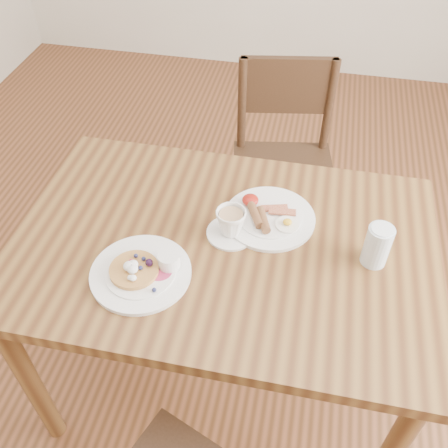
% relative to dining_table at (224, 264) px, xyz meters
% --- Properties ---
extents(ground, '(5.00, 5.00, 0.00)m').
position_rel_dining_table_xyz_m(ground, '(0.00, 0.00, -0.65)').
color(ground, '#502F17').
rests_on(ground, ground).
extents(dining_table, '(1.20, 0.80, 0.75)m').
position_rel_dining_table_xyz_m(dining_table, '(0.00, 0.00, 0.00)').
color(dining_table, brown).
rests_on(dining_table, ground).
extents(chair_far, '(0.49, 0.49, 0.88)m').
position_rel_dining_table_xyz_m(chair_far, '(0.10, 0.75, -0.16)').
color(chair_far, '#352013').
rests_on(chair_far, ground).
extents(pancake_plate, '(0.27, 0.27, 0.06)m').
position_rel_dining_table_xyz_m(pancake_plate, '(-0.19, -0.16, 0.11)').
color(pancake_plate, white).
rests_on(pancake_plate, dining_table).
extents(breakfast_plate, '(0.27, 0.27, 0.04)m').
position_rel_dining_table_xyz_m(breakfast_plate, '(0.11, 0.11, 0.11)').
color(breakfast_plate, white).
rests_on(breakfast_plate, dining_table).
extents(teacup_saucer, '(0.14, 0.14, 0.09)m').
position_rel_dining_table_xyz_m(teacup_saucer, '(0.01, 0.03, 0.14)').
color(teacup_saucer, white).
rests_on(teacup_saucer, dining_table).
extents(water_glass, '(0.07, 0.07, 0.12)m').
position_rel_dining_table_xyz_m(water_glass, '(0.41, 0.01, 0.16)').
color(water_glass, silver).
rests_on(water_glass, dining_table).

